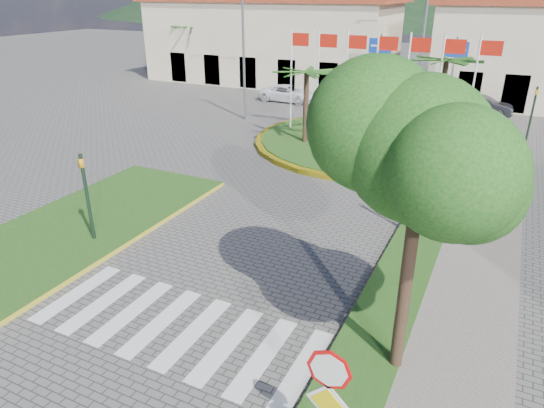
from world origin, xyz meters
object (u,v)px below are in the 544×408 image
at_px(car_dark_a, 379,101).
at_px(car_dark_b, 483,106).
at_px(roundabout_island, 368,141).
at_px(white_van, 288,93).
at_px(stop_sign, 328,390).
at_px(deciduous_tree, 423,154).

height_order(car_dark_a, car_dark_b, car_dark_a).
relative_size(roundabout_island, white_van, 2.85).
xyz_separation_m(white_van, car_dark_b, (13.88, 1.93, 0.03)).
distance_m(white_van, car_dark_a, 7.11).
bearing_deg(stop_sign, car_dark_a, 102.87).
bearing_deg(roundabout_island, car_dark_a, 100.83).
distance_m(roundabout_island, car_dark_a, 8.67).
bearing_deg(white_van, car_dark_b, -82.29).
bearing_deg(car_dark_b, white_van, 99.29).
height_order(deciduous_tree, car_dark_b, deciduous_tree).
height_order(white_van, car_dark_a, car_dark_a).
bearing_deg(deciduous_tree, car_dark_b, 90.74).
bearing_deg(stop_sign, car_dark_b, 89.53).
bearing_deg(white_van, car_dark_a, -89.31).
bearing_deg(car_dark_b, car_dark_a, 106.41).
height_order(stop_sign, car_dark_a, stop_sign).
distance_m(stop_sign, deciduous_tree, 4.59).
bearing_deg(roundabout_island, stop_sign, -76.27).
xyz_separation_m(roundabout_island, car_dark_a, (-1.63, 8.51, 0.48)).
distance_m(stop_sign, car_dark_b, 30.38).
bearing_deg(car_dark_a, stop_sign, -165.84).
xyz_separation_m(roundabout_island, white_van, (-8.74, 8.40, 0.44)).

